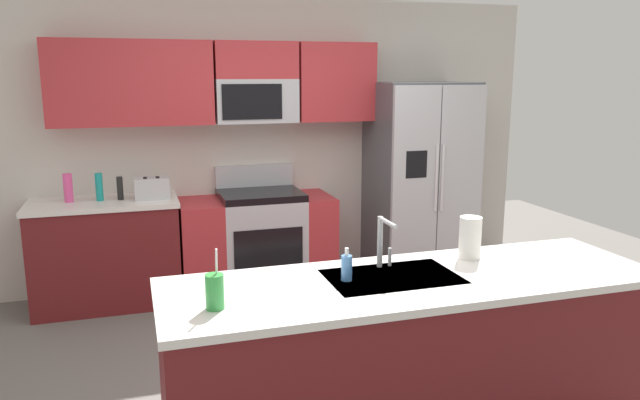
# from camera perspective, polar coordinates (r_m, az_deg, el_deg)

# --- Properties ---
(ground_plane) EXTENTS (9.00, 9.00, 0.00)m
(ground_plane) POSITION_cam_1_polar(r_m,az_deg,el_deg) (4.12, 2.05, -16.18)
(ground_plane) COLOR #66605B
(ground_plane) RESTS_ON ground
(kitchen_wall_unit) EXTENTS (5.20, 0.43, 2.60)m
(kitchen_wall_unit) POSITION_cam_1_polar(r_m,az_deg,el_deg) (5.63, -6.34, 7.05)
(kitchen_wall_unit) COLOR beige
(kitchen_wall_unit) RESTS_ON ground
(back_counter) EXTENTS (1.20, 0.63, 0.90)m
(back_counter) POSITION_cam_1_polar(r_m,az_deg,el_deg) (5.44, -19.33, -4.68)
(back_counter) COLOR maroon
(back_counter) RESTS_ON ground
(range_oven) EXTENTS (1.36, 0.61, 1.10)m
(range_oven) POSITION_cam_1_polar(r_m,az_deg,el_deg) (5.54, -5.89, -3.87)
(range_oven) COLOR #B7BABF
(range_oven) RESTS_ON ground
(refrigerator) EXTENTS (0.90, 0.76, 1.85)m
(refrigerator) POSITION_cam_1_polar(r_m,az_deg,el_deg) (5.87, 9.32, 1.76)
(refrigerator) COLOR #4C4F54
(refrigerator) RESTS_ON ground
(island_counter) EXTENTS (2.59, 0.80, 0.90)m
(island_counter) POSITION_cam_1_polar(r_m,az_deg,el_deg) (3.36, 8.53, -14.39)
(island_counter) COLOR maroon
(island_counter) RESTS_ON ground
(toaster) EXTENTS (0.28, 0.16, 0.18)m
(toaster) POSITION_cam_1_polar(r_m,az_deg,el_deg) (5.26, -15.45, 1.07)
(toaster) COLOR #B7BABF
(toaster) RESTS_ON back_counter
(pepper_mill) EXTENTS (0.05, 0.05, 0.19)m
(pepper_mill) POSITION_cam_1_polar(r_m,az_deg,el_deg) (5.31, -18.20, 1.05)
(pepper_mill) COLOR black
(pepper_mill) RESTS_ON back_counter
(bottle_pink) EXTENTS (0.07, 0.07, 0.23)m
(bottle_pink) POSITION_cam_1_polar(r_m,az_deg,el_deg) (5.35, -22.49, 1.05)
(bottle_pink) COLOR #EA4C93
(bottle_pink) RESTS_ON back_counter
(bottle_teal) EXTENTS (0.06, 0.06, 0.23)m
(bottle_teal) POSITION_cam_1_polar(r_m,az_deg,el_deg) (5.32, -19.95, 1.16)
(bottle_teal) COLOR teal
(bottle_teal) RESTS_ON back_counter
(sink_faucet) EXTENTS (0.08, 0.21, 0.28)m
(sink_faucet) POSITION_cam_1_polar(r_m,az_deg,el_deg) (3.27, 5.92, -3.56)
(sink_faucet) COLOR #B7BABF
(sink_faucet) RESTS_ON island_counter
(drink_cup_green) EXTENTS (0.08, 0.08, 0.28)m
(drink_cup_green) POSITION_cam_1_polar(r_m,az_deg,el_deg) (2.77, -9.82, -8.42)
(drink_cup_green) COLOR green
(drink_cup_green) RESTS_ON island_counter
(soap_dispenser) EXTENTS (0.06, 0.06, 0.17)m
(soap_dispenser) POSITION_cam_1_polar(r_m,az_deg,el_deg) (3.10, 2.50, -6.31)
(soap_dispenser) COLOR #4C8CD8
(soap_dispenser) RESTS_ON island_counter
(paper_towel_roll) EXTENTS (0.12, 0.12, 0.24)m
(paper_towel_roll) POSITION_cam_1_polar(r_m,az_deg,el_deg) (3.54, 13.86, -3.45)
(paper_towel_roll) COLOR white
(paper_towel_roll) RESTS_ON island_counter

